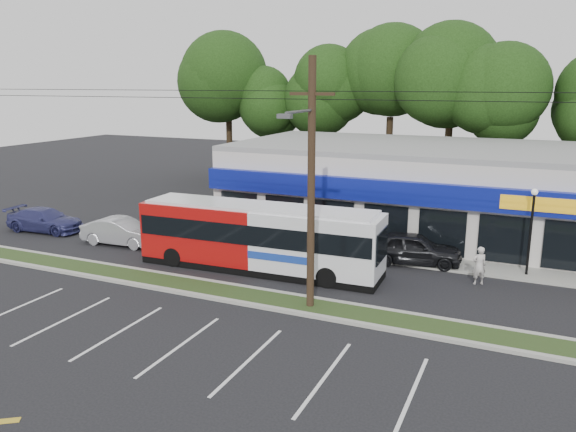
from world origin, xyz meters
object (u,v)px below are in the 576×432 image
at_px(car_blue, 45,220).
at_px(pedestrian_b, 331,251).
at_px(lamp_post, 532,222).
at_px(pedestrian_a, 479,265).
at_px(metrobus, 259,236).
at_px(utility_pole, 307,178).
at_px(car_silver, 121,232).
at_px(car_dark, 413,248).

distance_m(car_blue, pedestrian_b, 18.60).
relative_size(lamp_post, pedestrian_a, 2.38).
relative_size(car_blue, pedestrian_a, 2.77).
bearing_deg(metrobus, utility_pole, -44.39).
relative_size(car_silver, pedestrian_b, 2.85).
height_order(utility_pole, car_blue, utility_pole).
relative_size(lamp_post, car_dark, 0.88).
bearing_deg(car_silver, lamp_post, -84.26).
xyz_separation_m(metrobus, car_silver, (-9.17, 0.75, -0.97)).
height_order(lamp_post, pedestrian_a, lamp_post).
distance_m(car_silver, pedestrian_b, 12.30).
bearing_deg(lamp_post, pedestrian_a, -134.08).
distance_m(metrobus, car_blue, 15.58).
bearing_deg(car_silver, car_blue, 82.23).
height_order(car_silver, pedestrian_a, pedestrian_a).
height_order(metrobus, pedestrian_b, metrobus).
bearing_deg(pedestrian_a, lamp_post, -162.73).
relative_size(lamp_post, pedestrian_b, 2.62).
height_order(utility_pole, car_dark, utility_pole).
bearing_deg(car_silver, utility_pole, -112.02).
height_order(metrobus, pedestrian_a, metrobus).
xyz_separation_m(lamp_post, pedestrian_a, (-2.00, -2.07, -1.78)).
bearing_deg(utility_pole, pedestrian_a, 43.28).
bearing_deg(pedestrian_a, utility_pole, 14.62).
bearing_deg(metrobus, lamp_post, 17.51).
relative_size(pedestrian_a, pedestrian_b, 1.10).
bearing_deg(car_dark, car_silver, 91.76).
distance_m(utility_pole, pedestrian_b, 7.13).
xyz_separation_m(utility_pole, car_dark, (2.80, 7.57, -4.59)).
bearing_deg(metrobus, pedestrian_b, 28.26).
distance_m(metrobus, pedestrian_a, 10.37).
distance_m(lamp_post, pedestrian_b, 9.52).
xyz_separation_m(car_blue, pedestrian_b, (18.59, 0.62, 0.09)).
relative_size(utility_pole, metrobus, 4.09).
bearing_deg(metrobus, car_silver, 173.28).
relative_size(metrobus, pedestrian_b, 7.53).
bearing_deg(car_silver, pedestrian_b, -88.80).
bearing_deg(pedestrian_a, car_dark, -56.29).
height_order(lamp_post, car_blue, lamp_post).
bearing_deg(utility_pole, metrobus, 137.68).
bearing_deg(utility_pole, car_silver, 161.73).
bearing_deg(lamp_post, pedestrian_b, -164.53).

